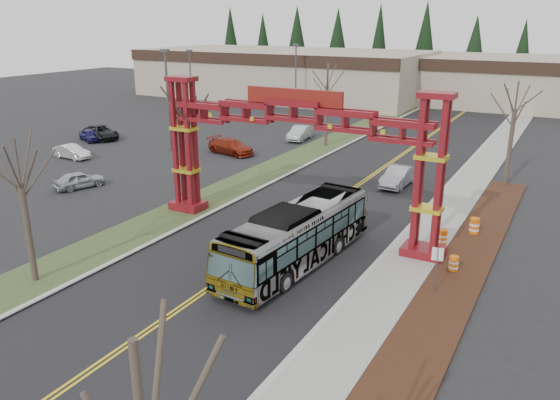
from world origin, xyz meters
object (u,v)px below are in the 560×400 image
Objects in this scene: retail_building_east at (552,83)px; parked_car_near_c at (101,132)px; parked_car_far_a at (300,133)px; parked_car_far_b at (263,103)px; retail_building_west at (284,73)px; parked_car_mid_a at (231,146)px; parked_car_near_a at (79,180)px; light_pole_near at (167,93)px; parked_car_far_c at (188,110)px; silver_sedan at (398,177)px; light_pole_far at (296,73)px; gateway_arch at (293,134)px; bare_tree_right_far at (515,112)px; barrel_mid at (442,238)px; bare_tree_median_near at (21,183)px; transit_bus at (297,235)px; parked_car_mid_b at (90,135)px; light_pole_mid at (191,78)px; barrel_south at (454,264)px; barrel_north at (474,227)px; bare_tree_median_mid at (189,126)px; parked_car_near_b at (72,152)px; street_sign at (437,261)px; bare_tree_median_far at (327,85)px.

retail_building_east is 63.03m from parked_car_near_c.
parked_car_far_b is at bearing 123.35° from parked_car_far_a.
parked_car_mid_a is at bearing -68.39° from retail_building_west.
light_pole_near is at bearing -62.14° from parked_car_near_a.
parked_car_far_c reaches higher than parked_car_far_b.
silver_sedan is 0.50× the size of light_pole_far.
bare_tree_right_far is at bearing 58.81° from gateway_arch.
parked_car_near_c is 1.15× the size of parked_car_far_b.
gateway_arch is at bearing -166.56° from barrel_mid.
parked_car_mid_a is 26.42m from barrel_mid.
light_pole_near is (-30.59, -48.64, 2.08)m from retail_building_east.
bare_tree_median_near is 22.26m from barrel_mid.
silver_sedan is at bearing -98.36° from retail_building_east.
silver_sedan is (0.32, 16.42, -0.85)m from transit_bus.
parked_car_far_b is at bearing 15.71° from parked_car_mid_b.
parked_car_mid_b is at bearing 165.11° from barrel_mid.
light_pole_mid reaches higher than retail_building_west.
light_pole_mid reaches higher than parked_car_near_c.
parked_car_near_c is 43.22m from barrel_south.
parked_car_far_c reaches higher than barrel_south.
transit_bus is 48.10m from parked_car_far_c.
parked_car_mid_b is at bearing 77.83° from parked_car_far_c.
parked_car_mid_b is (-33.29, 16.58, -0.98)m from transit_bus.
barrel_north is at bearing -51.09° from retail_building_west.
barrel_south is (39.86, -55.10, -3.31)m from retail_building_west.
bare_tree_median_near is (22.90, -24.66, 4.42)m from parked_car_mid_b.
barrel_mid is at bearing 5.11° from bare_tree_median_mid.
parked_car_near_b is 24.33m from parked_car_far_c.
light_pole_near is at bearing 134.65° from bare_tree_median_mid.
silver_sedan is at bearing -76.23° from parked_car_near_b.
light_pole_mid is (-3.89, -11.74, 4.34)m from parked_car_far_b.
bare_tree_median_near is 0.91× the size of bare_tree_median_mid.
parked_car_far_c is at bearing 14.04° from parked_car_near_b.
parked_car_mid_a reaches higher than parked_car_far_b.
light_pole_near reaches higher than bare_tree_median_mid.
barrel_south is at bearing -6.62° from gateway_arch.
bare_tree_median_near is at bearing -61.51° from light_pole_mid.
transit_bus is at bearing -130.58° from barrel_north.
parked_car_near_b is at bearing 173.20° from barrel_mid.
bare_tree_median_mid reaches higher than barrel_north.
transit_bus reaches higher than parked_car_far_a.
gateway_arch is 19.22m from parked_car_near_a.
retail_building_west reaches higher than parked_car_mid_b.
parked_car_far_b is at bearing 15.49° from parked_car_near_c.
barrel_south is (0.29, 2.71, -1.22)m from street_sign.
parked_car_far_b is at bearing -59.65° from parked_car_near_a.
light_pole_near is at bearing -122.17° from retail_building_east.
parked_car_mid_b is at bearing 101.81° from parked_car_far_b.
bare_tree_median_far is at bearing 147.81° from parked_car_far_c.
parked_car_mid_a is 26.56m from light_pole_far.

